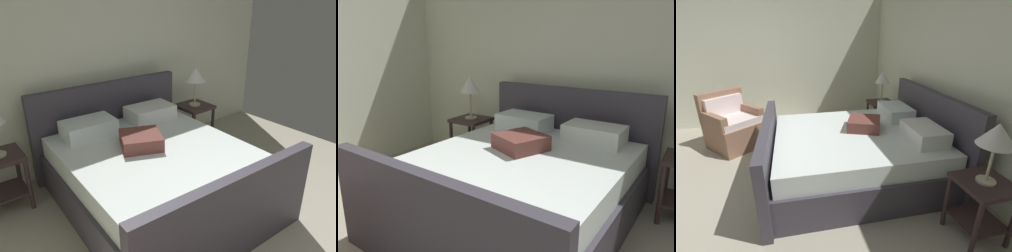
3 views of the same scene
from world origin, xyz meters
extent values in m
cube|color=silver|center=(0.00, 2.92, 1.32)|extent=(5.40, 0.12, 2.64)
cube|color=#3C3742|center=(-0.27, 1.61, 0.20)|extent=(1.87, 2.06, 0.40)
cube|color=#3C3742|center=(-0.22, 2.66, 0.54)|extent=(1.91, 0.18, 1.09)
cube|color=#3C3742|center=(-0.31, 0.57, 0.41)|extent=(1.91, 0.18, 0.83)
cube|color=silver|center=(-0.27, 1.61, 0.51)|extent=(1.79, 2.00, 0.22)
cube|color=silver|center=(-0.64, 2.34, 0.71)|extent=(0.57, 0.38, 0.18)
cube|color=silver|center=(0.17, 2.31, 0.71)|extent=(0.57, 0.38, 0.18)
cube|color=brown|center=(-0.35, 1.76, 0.69)|extent=(0.53, 0.53, 0.14)
cylinder|color=#352526|center=(0.82, 2.21, 0.28)|extent=(0.04, 0.04, 0.56)
cylinder|color=#352526|center=(0.82, 2.59, 0.28)|extent=(0.04, 0.04, 0.56)
cube|color=#352526|center=(-1.54, 2.51, 0.58)|extent=(0.44, 0.44, 0.04)
cube|color=#352526|center=(-1.54, 2.51, 0.18)|extent=(0.40, 0.40, 0.02)
cylinder|color=#352526|center=(-1.73, 2.32, 0.28)|extent=(0.04, 0.04, 0.56)
cylinder|color=#352526|center=(-1.35, 2.32, 0.28)|extent=(0.04, 0.04, 0.56)
cylinder|color=#352526|center=(-1.73, 2.70, 0.28)|extent=(0.04, 0.04, 0.56)
cylinder|color=#352526|center=(-1.35, 2.70, 0.28)|extent=(0.04, 0.04, 0.56)
cylinder|color=#B7B293|center=(-1.54, 2.51, 0.61)|extent=(0.16, 0.16, 0.02)
cylinder|color=#B7B293|center=(-1.54, 2.51, 0.78)|extent=(0.02, 0.02, 0.32)
cone|color=white|center=(-1.54, 2.51, 1.05)|extent=(0.26, 0.26, 0.21)
camera|label=1|loc=(-2.00, -0.73, 2.11)|focal=34.57mm
camera|label=2|loc=(1.03, -0.62, 1.59)|focal=33.54mm
camera|label=3|loc=(2.39, 0.78, 1.81)|focal=25.72mm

